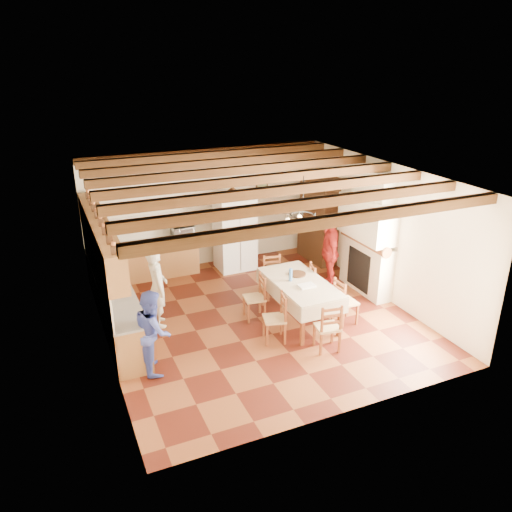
{
  "coord_description": "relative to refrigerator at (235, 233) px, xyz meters",
  "views": [
    {
      "loc": [
        -3.69,
        -8.35,
        5.05
      ],
      "look_at": [
        0.1,
        0.3,
        1.25
      ],
      "focal_mm": 35.0,
      "sensor_mm": 36.0,
      "label": 1
    }
  ],
  "objects": [
    {
      "name": "chair_left_far",
      "position": [
        -0.62,
        -2.64,
        -0.44
      ],
      "size": [
        0.45,
        0.47,
        0.96
      ],
      "primitive_type": null,
      "rotation": [
        0.0,
        0.0,
        -1.7
      ],
      "color": "brown",
      "rests_on": "floor"
    },
    {
      "name": "fireplace",
      "position": [
        2.17,
        -2.45,
        0.48
      ],
      "size": [
        0.56,
        1.6,
        2.8
      ],
      "primitive_type": null,
      "color": "beige",
      "rests_on": "ground"
    },
    {
      "name": "microwave",
      "position": [
        -1.25,
        0.3,
        0.12
      ],
      "size": [
        0.56,
        0.4,
        0.29
      ],
      "primitive_type": "imported",
      "rotation": [
        0.0,
        0.0,
        0.08
      ],
      "color": "silver",
      "rests_on": "countertop_back"
    },
    {
      "name": "person_woman_blue",
      "position": [
        -2.9,
        -3.61,
        -0.18
      ],
      "size": [
        0.62,
        0.77,
        1.49
      ],
      "primitive_type": "imported",
      "rotation": [
        0.0,
        0.0,
        1.49
      ],
      "color": "#3D4CA9",
      "rests_on": "floor"
    },
    {
      "name": "ceiling",
      "position": [
        -0.55,
        -2.65,
        2.09
      ],
      "size": [
        6.0,
        6.5,
        0.02
      ],
      "primitive_type": "cube",
      "color": "silver",
      "rests_on": "ground"
    },
    {
      "name": "chair_end_near",
      "position": [
        0.14,
        -4.25,
        -0.44
      ],
      "size": [
        0.48,
        0.46,
        0.96
      ],
      "primitive_type": null,
      "rotation": [
        0.0,
        0.0,
        2.98
      ],
      "color": "brown",
      "rests_on": "floor"
    },
    {
      "name": "countertop_back",
      "position": [
        -2.1,
        0.3,
        -0.04
      ],
      "size": [
        2.34,
        0.62,
        0.04
      ],
      "primitive_type": "cube",
      "color": "slate",
      "rests_on": "lower_cabinets_back"
    },
    {
      "name": "chair_end_far",
      "position": [
        0.17,
        -1.92,
        -0.44
      ],
      "size": [
        0.48,
        0.46,
        0.96
      ],
      "primitive_type": null,
      "rotation": [
        0.0,
        0.0,
        -0.15
      ],
      "color": "brown",
      "rests_on": "floor"
    },
    {
      "name": "hutch",
      "position": [
        2.2,
        -0.36,
        0.22
      ],
      "size": [
        0.58,
        1.28,
        2.29
      ],
      "primitive_type": null,
      "rotation": [
        0.0,
        0.0,
        0.04
      ],
      "color": "#32210F",
      "rests_on": "floor"
    },
    {
      "name": "dining_table",
      "position": [
        0.19,
        -3.07,
        -0.15
      ],
      "size": [
        1.01,
        1.97,
        0.86
      ],
      "rotation": [
        0.0,
        0.0,
        0.0
      ],
      "color": "beige",
      "rests_on": "floor"
    },
    {
      "name": "wall_picture",
      "position": [
        1.0,
        0.58,
        0.93
      ],
      "size": [
        0.34,
        0.03,
        0.42
      ],
      "primitive_type": "cube",
      "color": "#322214",
      "rests_on": "ground"
    },
    {
      "name": "wall_back",
      "position": [
        -0.55,
        0.61,
        0.58
      ],
      "size": [
        6.0,
        0.02,
        3.0
      ],
      "primitive_type": "cube",
      "color": "#F1E7CC",
      "rests_on": "ground"
    },
    {
      "name": "chair_right_near",
      "position": [
        1.0,
        -3.54,
        -0.44
      ],
      "size": [
        0.41,
        0.43,
        0.96
      ],
      "primitive_type": null,
      "rotation": [
        0.0,
        0.0,
        1.59
      ],
      "color": "brown",
      "rests_on": "floor"
    },
    {
      "name": "fridge_vase",
      "position": [
        -0.04,
        0.0,
        1.08
      ],
      "size": [
        0.38,
        0.38,
        0.32
      ],
      "primitive_type": "imported",
      "rotation": [
        0.0,
        0.0,
        -0.28
      ],
      "color": "#32210F",
      "rests_on": "refrigerator"
    },
    {
      "name": "chair_left_near",
      "position": [
        -0.61,
        -3.59,
        -0.44
      ],
      "size": [
        0.49,
        0.51,
        0.96
      ],
      "primitive_type": null,
      "rotation": [
        0.0,
        0.0,
        -1.82
      ],
      "color": "brown",
      "rests_on": "floor"
    },
    {
      "name": "wall_right",
      "position": [
        2.46,
        -2.65,
        0.58
      ],
      "size": [
        0.02,
        6.5,
        3.0
      ],
      "primitive_type": "cube",
      "color": "#F1E7CC",
      "rests_on": "ground"
    },
    {
      "name": "chair_right_far",
      "position": [
        0.91,
        -2.66,
        -0.44
      ],
      "size": [
        0.49,
        0.51,
        0.96
      ],
      "primitive_type": null,
      "rotation": [
        0.0,
        0.0,
        1.32
      ],
      "color": "brown",
      "rests_on": "floor"
    },
    {
      "name": "chandelier",
      "position": [
        0.19,
        -3.07,
        1.33
      ],
      "size": [
        0.47,
        0.47,
        0.03
      ],
      "primitive_type": "torus",
      "color": "black",
      "rests_on": "ground"
    },
    {
      "name": "backsplash_back",
      "position": [
        -2.1,
        0.58,
        0.28
      ],
      "size": [
        2.3,
        0.03,
        0.6
      ],
      "primitive_type": "cube",
      "color": "white",
      "rests_on": "ground"
    },
    {
      "name": "person_woman_red",
      "position": [
        1.58,
        -1.92,
        -0.04
      ],
      "size": [
        0.77,
        1.12,
        1.76
      ],
      "primitive_type": "imported",
      "rotation": [
        0.0,
        0.0,
        -1.94
      ],
      "color": "#A41E1C",
      "rests_on": "floor"
    },
    {
      "name": "countertop_left",
      "position": [
        -3.25,
        -1.6,
        -0.04
      ],
      "size": [
        0.62,
        4.3,
        0.04
      ],
      "primitive_type": "cube",
      "color": "slate",
      "rests_on": "lower_cabinets_left"
    },
    {
      "name": "wall_left",
      "position": [
        -3.56,
        -2.65,
        0.58
      ],
      "size": [
        0.02,
        6.5,
        3.0
      ],
      "primitive_type": "cube",
      "color": "#F1E7CC",
      "rests_on": "ground"
    },
    {
      "name": "upper_cabinets",
      "position": [
        -3.38,
        -1.6,
        0.93
      ],
      "size": [
        0.35,
        4.2,
        0.7
      ],
      "primitive_type": "cube",
      "color": "brown",
      "rests_on": "ground"
    },
    {
      "name": "backsplash_left",
      "position": [
        -3.54,
        -1.6,
        0.28
      ],
      "size": [
        0.03,
        4.3,
        0.6
      ],
      "primitive_type": "cube",
      "color": "white",
      "rests_on": "ground"
    },
    {
      "name": "lower_cabinets_left",
      "position": [
        -3.25,
        -1.6,
        -0.49
      ],
      "size": [
        0.6,
        4.3,
        0.86
      ],
      "primitive_type": "cube",
      "color": "brown",
      "rests_on": "ground"
    },
    {
      "name": "ceiling_beams",
      "position": [
        -0.55,
        -2.65,
        1.99
      ],
      "size": [
        6.0,
        6.3,
        0.16
      ],
      "primitive_type": null,
      "color": "#35210F",
      "rests_on": "ground"
    },
    {
      "name": "wall_front",
      "position": [
        -0.55,
        -5.91,
        0.58
      ],
      "size": [
        6.0,
        0.02,
        3.0
      ],
      "primitive_type": "cube",
      "color": "#F1E7CC",
      "rests_on": "ground"
    },
    {
      "name": "lower_cabinets_back",
      "position": [
        -2.1,
        0.3,
        -0.49
      ],
      "size": [
        2.3,
        0.6,
        0.86
      ],
      "primitive_type": "cube",
      "color": "brown",
      "rests_on": "ground"
    },
    {
      "name": "refrigerator",
      "position": [
        0.0,
        0.0,
        0.0
      ],
      "size": [
        0.93,
        0.76,
        1.84
      ],
      "primitive_type": "cube",
      "rotation": [
        0.0,
        0.0,
        0.01
      ],
      "color": "white",
      "rests_on": "floor"
    },
    {
      "name": "person_man",
      "position": [
        -2.46,
        -2.1,
        -0.09
      ],
      "size": [
        0.44,
        0.63,
        1.66
      ],
      "primitive_type": "imported",
      "rotation": [
        0.0,
        0.0,
        1.49
      ],
      "color": "beige",
      "rests_on": "floor"
    },
    {
      "name": "floor",
      "position": [
        -0.55,
        -2.65,
        -0.93
      ],
      "size": [
        6.0,
        6.5,
        0.02
      ],
      "primitive_type": "cube",
      "color": "#45150D",
      "rests_on": "ground"
    }
  ]
}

